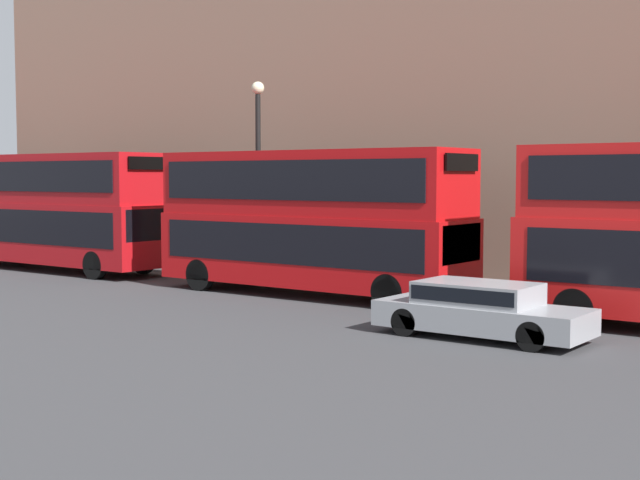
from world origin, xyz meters
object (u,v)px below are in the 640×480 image
(pedestrian, at_px, (127,245))
(bus_third_in_queue, at_px, (54,207))
(car_hatchback, at_px, (480,308))
(bus_second_in_queue, at_px, (310,216))

(pedestrian, bearing_deg, bus_third_in_queue, 165.25)
(car_hatchback, xyz_separation_m, pedestrian, (6.32, 18.98, 0.15))
(bus_third_in_queue, distance_m, pedestrian, 3.43)
(bus_second_in_queue, height_order, pedestrian, bus_second_in_queue)
(bus_third_in_queue, xyz_separation_m, pedestrian, (2.92, -0.77, -1.63))
(car_hatchback, height_order, pedestrian, pedestrian)
(bus_second_in_queue, distance_m, bus_third_in_queue, 12.38)
(bus_second_in_queue, relative_size, car_hatchback, 2.16)
(bus_second_in_queue, xyz_separation_m, bus_third_in_queue, (0.00, 12.38, 0.04))
(car_hatchback, bearing_deg, bus_second_in_queue, 65.23)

